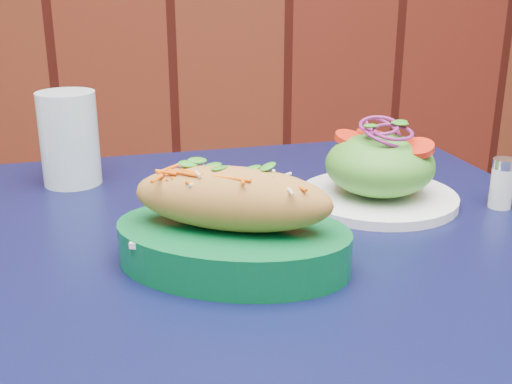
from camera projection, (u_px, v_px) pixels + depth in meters
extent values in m
cube|color=black|center=(255.00, 259.00, 0.70)|extent=(0.90, 0.90, 0.03)
cylinder|color=black|center=(380.00, 349.00, 1.20)|extent=(0.04, 0.04, 0.72)
cube|color=white|center=(232.00, 231.00, 0.64)|extent=(0.20, 0.14, 0.01)
ellipsoid|color=#BE803C|center=(232.00, 198.00, 0.63)|extent=(0.21, 0.14, 0.06)
cylinder|color=white|center=(377.00, 198.00, 0.82)|extent=(0.20, 0.20, 0.01)
ellipsoid|color=#4C992D|center=(380.00, 165.00, 0.81)|extent=(0.14, 0.14, 0.08)
cylinder|color=red|center=(418.00, 144.00, 0.78)|extent=(0.04, 0.04, 0.01)
cylinder|color=red|center=(350.00, 135.00, 0.82)|extent=(0.04, 0.04, 0.01)
cylinder|color=red|center=(372.00, 132.00, 0.84)|extent=(0.04, 0.04, 0.01)
torus|color=#7F1B63|center=(382.00, 132.00, 0.80)|extent=(0.05, 0.05, 0.00)
torus|color=#7F1B63|center=(382.00, 128.00, 0.79)|extent=(0.05, 0.05, 0.00)
torus|color=#7F1B63|center=(382.00, 125.00, 0.79)|extent=(0.05, 0.05, 0.00)
torus|color=#7F1B63|center=(382.00, 122.00, 0.79)|extent=(0.05, 0.05, 0.00)
cylinder|color=silver|center=(69.00, 139.00, 0.88)|extent=(0.08, 0.08, 0.13)
cylinder|color=white|center=(501.00, 188.00, 0.80)|extent=(0.03, 0.03, 0.05)
cylinder|color=silver|center=(505.00, 164.00, 0.79)|extent=(0.03, 0.03, 0.01)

